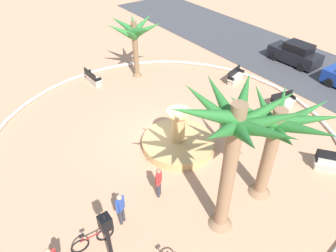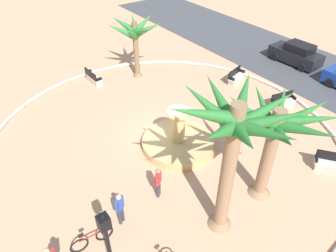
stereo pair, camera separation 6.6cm
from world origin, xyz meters
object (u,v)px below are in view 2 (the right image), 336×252
at_px(palm_tree_near_fountain, 234,136).
at_px(bench_southeast, 236,78).
at_px(fountain, 178,142).
at_px(bench_west, 331,165).
at_px(palm_tree_by_curb, 276,131).
at_px(bicycle_red_frame, 92,239).
at_px(bench_north, 94,79).
at_px(person_cyclist_helmet, 120,207).
at_px(parked_car_leftmost, 296,54).
at_px(person_pedestrian_stroll, 158,181).
at_px(palm_tree_mid_plaza, 135,33).
at_px(bench_east, 282,103).
at_px(lamppost, 110,251).

xyz_separation_m(palm_tree_near_fountain, bench_southeast, (-8.06, 9.14, -4.31)).
bearing_deg(fountain, bench_west, 40.71).
bearing_deg(fountain, palm_tree_near_fountain, -17.59).
relative_size(palm_tree_by_curb, bicycle_red_frame, 2.79).
bearing_deg(bench_north, bench_southeast, 55.10).
bearing_deg(palm_tree_near_fountain, bench_southeast, 131.42).
distance_m(bench_west, bench_north, 15.82).
relative_size(person_cyclist_helmet, parked_car_leftmost, 0.41).
relative_size(bench_west, person_pedestrian_stroll, 0.97).
bearing_deg(bench_north, fountain, 4.64).
xyz_separation_m(palm_tree_by_curb, bench_southeast, (-7.90, 6.53, -3.20)).
bearing_deg(palm_tree_mid_plaza, palm_tree_near_fountain, -16.90).
height_order(bench_east, lamppost, lamppost).
relative_size(palm_tree_mid_plaza, bicycle_red_frame, 2.48).
height_order(person_cyclist_helmet, person_pedestrian_stroll, person_cyclist_helmet).
distance_m(bench_north, lamppost, 15.01).
bearing_deg(person_pedestrian_stroll, palm_tree_by_curb, 56.13).
xyz_separation_m(bench_north, person_cyclist_helmet, (11.44, -4.02, 0.58)).
height_order(bench_north, person_cyclist_helmet, person_cyclist_helmet).
relative_size(palm_tree_by_curb, person_cyclist_helmet, 2.91).
bearing_deg(bicycle_red_frame, palm_tree_near_fountain, 65.18).
relative_size(bench_southeast, parked_car_leftmost, 0.41).
relative_size(palm_tree_near_fountain, bench_southeast, 3.66).
distance_m(lamppost, bicycle_red_frame, 2.96).
relative_size(fountain, person_pedestrian_stroll, 2.35).
distance_m(bench_east, person_cyclist_helmet, 12.46).
relative_size(bench_north, parked_car_leftmost, 0.40).
relative_size(palm_tree_near_fountain, person_pedestrian_stroll, 3.76).
height_order(bench_east, bicycle_red_frame, bench_east).
distance_m(palm_tree_by_curb, palm_tree_mid_plaza, 12.96).
bearing_deg(parked_car_leftmost, lamppost, -69.30).
bearing_deg(person_pedestrian_stroll, bicycle_red_frame, -80.64).
bearing_deg(person_cyclist_helmet, person_pedestrian_stroll, 97.88).
bearing_deg(bench_west, person_pedestrian_stroll, -115.08).
bearing_deg(bench_west, palm_tree_mid_plaza, -169.64).
bearing_deg(parked_car_leftmost, person_pedestrian_stroll, -73.50).
xyz_separation_m(bench_east, person_cyclist_helmet, (1.60, -12.35, 0.58)).
bearing_deg(bench_north, lamppost, -21.65).
xyz_separation_m(bicycle_red_frame, person_pedestrian_stroll, (-0.57, 3.44, 0.53)).
bearing_deg(bench_north, bicycle_red_frame, -24.90).
relative_size(fountain, parked_car_leftmost, 0.94).
xyz_separation_m(bench_southeast, bicycle_red_frame, (5.92, -13.76, 0.04)).
bearing_deg(lamppost, fountain, 127.83).
bearing_deg(palm_tree_mid_plaza, bench_southeast, 46.06).
xyz_separation_m(fountain, bench_west, (5.77, 4.96, 0.03)).
distance_m(fountain, palm_tree_mid_plaza, 9.01).
relative_size(palm_tree_near_fountain, person_cyclist_helmet, 3.71).
relative_size(palm_tree_near_fountain, parked_car_leftmost, 1.51).
xyz_separation_m(bench_east, bicycle_red_frame, (1.89, -13.76, 0.04)).
bearing_deg(parked_car_leftmost, palm_tree_by_curb, -59.55).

